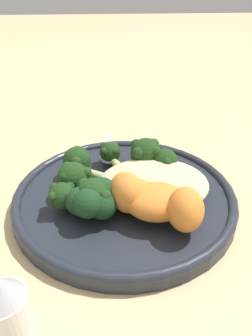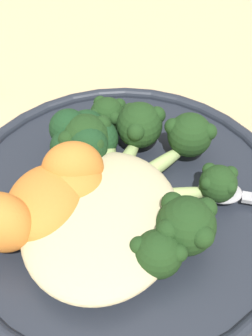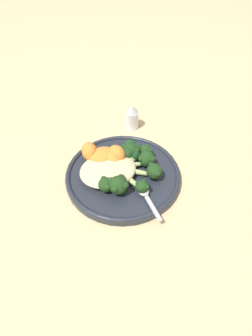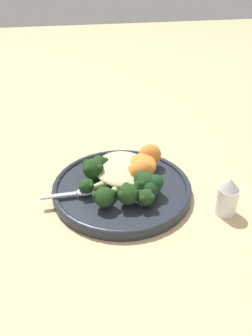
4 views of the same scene
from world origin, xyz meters
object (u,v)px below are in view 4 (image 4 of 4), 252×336
at_px(spoon, 79,192).
at_px(plate, 122,188).
at_px(kale_tuft, 148,184).
at_px(broccoli_stalk_4, 128,191).
at_px(quinoa_mound, 122,168).
at_px(broccoli_stalk_0, 107,167).
at_px(broccoli_stalk_3, 107,194).
at_px(salt_shaker, 228,197).
at_px(broccoli_stalk_1, 100,170).
at_px(broccoli_stalk_5, 140,191).
at_px(broccoli_stalk_6, 143,182).
at_px(sweet_potato_chunk_3, 150,155).
at_px(sweet_potato_chunk_0, 140,171).
at_px(broccoli_stalk_2, 96,184).
at_px(sweet_potato_chunk_2, 143,165).
at_px(sweet_potato_chunk_1, 141,171).

bearing_deg(spoon, plate, -168.20).
bearing_deg(kale_tuft, broccoli_stalk_4, -73.31).
height_order(quinoa_mound, spoon, quinoa_mound).
bearing_deg(broccoli_stalk_0, broccoli_stalk_3, 119.08).
height_order(plate, spoon, spoon).
bearing_deg(plate, salt_shaker, 59.87).
xyz_separation_m(quinoa_mound, broccoli_stalk_4, (0.09, -0.01, 0.00)).
bearing_deg(broccoli_stalk_0, quinoa_mound, -161.06).
height_order(broccoli_stalk_1, salt_shaker, salt_shaker).
height_order(broccoli_stalk_5, kale_tuft, kale_tuft).
bearing_deg(plate, broccoli_stalk_1, -126.75).
distance_m(plate, salt_shaker, 0.21).
bearing_deg(spoon, broccoli_stalk_6, 174.40).
height_order(plate, sweet_potato_chunk_3, sweet_potato_chunk_3).
distance_m(broccoli_stalk_1, broccoli_stalk_4, 0.09).
relative_size(quinoa_mound, broccoli_stalk_5, 1.13).
bearing_deg(broccoli_stalk_4, sweet_potato_chunk_0, 159.32).
bearing_deg(spoon, broccoli_stalk_3, 146.70).
distance_m(sweet_potato_chunk_0, spoon, 0.13).
distance_m(broccoli_stalk_4, spoon, 0.10).
bearing_deg(spoon, salt_shaker, 162.57).
relative_size(broccoli_stalk_0, broccoli_stalk_6, 0.97).
bearing_deg(broccoli_stalk_4, quinoa_mound, -173.67).
bearing_deg(broccoli_stalk_1, kale_tuft, 153.53).
bearing_deg(broccoli_stalk_2, broccoli_stalk_5, 131.76).
xyz_separation_m(broccoli_stalk_2, broccoli_stalk_3, (0.04, 0.02, 0.00)).
distance_m(sweet_potato_chunk_2, salt_shaker, 0.18).
bearing_deg(broccoli_stalk_6, salt_shaker, 37.41).
distance_m(broccoli_stalk_5, kale_tuft, 0.02).
height_order(plate, salt_shaker, salt_shaker).
height_order(broccoli_stalk_3, broccoli_stalk_5, broccoli_stalk_3).
bearing_deg(sweet_potato_chunk_0, broccoli_stalk_6, -4.06).
relative_size(broccoli_stalk_5, sweet_potato_chunk_2, 1.70).
bearing_deg(broccoli_stalk_1, salt_shaker, 161.91).
relative_size(broccoli_stalk_2, spoon, 1.16).
distance_m(sweet_potato_chunk_1, sweet_potato_chunk_3, 0.07).
height_order(broccoli_stalk_0, sweet_potato_chunk_1, sweet_potato_chunk_1).
relative_size(broccoli_stalk_0, broccoli_stalk_3, 0.93).
height_order(plate, sweet_potato_chunk_2, sweet_potato_chunk_2).
distance_m(broccoli_stalk_0, spoon, 0.09).
bearing_deg(broccoli_stalk_3, broccoli_stalk_1, -141.24).
distance_m(plate, kale_tuft, 0.06).
height_order(sweet_potato_chunk_1, kale_tuft, sweet_potato_chunk_1).
xyz_separation_m(plate, sweet_potato_chunk_2, (-0.03, 0.05, 0.03)).
relative_size(sweet_potato_chunk_1, sweet_potato_chunk_2, 0.68).
bearing_deg(sweet_potato_chunk_2, broccoli_stalk_2, -68.89).
distance_m(broccoli_stalk_3, sweet_potato_chunk_1, 0.09).
bearing_deg(kale_tuft, sweet_potato_chunk_2, 172.91).
xyz_separation_m(broccoli_stalk_0, sweet_potato_chunk_1, (0.04, 0.06, 0.01)).
height_order(broccoli_stalk_3, kale_tuft, kale_tuft).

